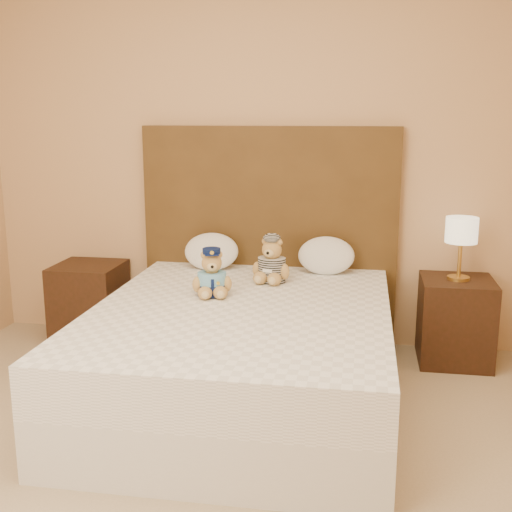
{
  "coord_description": "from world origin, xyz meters",
  "views": [
    {
      "loc": [
        0.64,
        -2.1,
        1.58
      ],
      "look_at": [
        0.04,
        1.45,
        0.78
      ],
      "focal_mm": 45.0,
      "sensor_mm": 36.0,
      "label": 1
    }
  ],
  "objects_px": {
    "teddy_prisoner": "(272,260)",
    "pillow_left": "(211,250)",
    "teddy_police": "(212,272)",
    "pillow_right": "(326,254)",
    "nightstand_right": "(455,321)",
    "nightstand_left": "(90,302)",
    "bed": "(242,354)",
    "lamp": "(461,233)"
  },
  "relations": [
    {
      "from": "teddy_police",
      "to": "pillow_left",
      "type": "relative_size",
      "value": 0.74
    },
    {
      "from": "pillow_right",
      "to": "teddy_prisoner",
      "type": "bearing_deg",
      "value": -138.98
    },
    {
      "from": "bed",
      "to": "lamp",
      "type": "distance_m",
      "value": 1.59
    },
    {
      "from": "teddy_prisoner",
      "to": "pillow_right",
      "type": "height_order",
      "value": "teddy_prisoner"
    },
    {
      "from": "bed",
      "to": "nightstand_right",
      "type": "relative_size",
      "value": 3.64
    },
    {
      "from": "teddy_police",
      "to": "pillow_right",
      "type": "distance_m",
      "value": 0.89
    },
    {
      "from": "nightstand_left",
      "to": "nightstand_right",
      "type": "distance_m",
      "value": 2.5
    },
    {
      "from": "teddy_police",
      "to": "nightstand_right",
      "type": "bearing_deg",
      "value": 7.01
    },
    {
      "from": "teddy_police",
      "to": "teddy_prisoner",
      "type": "distance_m",
      "value": 0.47
    },
    {
      "from": "teddy_prisoner",
      "to": "pillow_left",
      "type": "xyz_separation_m",
      "value": [
        -0.45,
        0.28,
        -0.01
      ]
    },
    {
      "from": "nightstand_left",
      "to": "pillow_right",
      "type": "bearing_deg",
      "value": 1.04
    },
    {
      "from": "lamp",
      "to": "teddy_police",
      "type": "distance_m",
      "value": 1.59
    },
    {
      "from": "nightstand_left",
      "to": "lamp",
      "type": "bearing_deg",
      "value": 0.0
    },
    {
      "from": "nightstand_left",
      "to": "teddy_police",
      "type": "height_order",
      "value": "teddy_police"
    },
    {
      "from": "teddy_police",
      "to": "pillow_right",
      "type": "height_order",
      "value": "teddy_police"
    },
    {
      "from": "bed",
      "to": "pillow_right",
      "type": "distance_m",
      "value": 1.01
    },
    {
      "from": "lamp",
      "to": "pillow_left",
      "type": "relative_size",
      "value": 1.08
    },
    {
      "from": "nightstand_right",
      "to": "pillow_left",
      "type": "distance_m",
      "value": 1.67
    },
    {
      "from": "pillow_left",
      "to": "pillow_right",
      "type": "distance_m",
      "value": 0.78
    },
    {
      "from": "nightstand_right",
      "to": "pillow_right",
      "type": "relative_size",
      "value": 1.49
    },
    {
      "from": "teddy_prisoner",
      "to": "pillow_left",
      "type": "height_order",
      "value": "teddy_prisoner"
    },
    {
      "from": "bed",
      "to": "nightstand_left",
      "type": "height_order",
      "value": "same"
    },
    {
      "from": "nightstand_right",
      "to": "lamp",
      "type": "distance_m",
      "value": 0.57
    },
    {
      "from": "bed",
      "to": "nightstand_right",
      "type": "bearing_deg",
      "value": 32.62
    },
    {
      "from": "bed",
      "to": "lamp",
      "type": "bearing_deg",
      "value": 32.62
    },
    {
      "from": "nightstand_right",
      "to": "lamp",
      "type": "xyz_separation_m",
      "value": [
        -0.0,
        0.0,
        0.57
      ]
    },
    {
      "from": "lamp",
      "to": "pillow_left",
      "type": "bearing_deg",
      "value": 178.94
    },
    {
      "from": "nightstand_left",
      "to": "pillow_left",
      "type": "distance_m",
      "value": 0.97
    },
    {
      "from": "bed",
      "to": "nightstand_left",
      "type": "xyz_separation_m",
      "value": [
        -1.25,
        0.8,
        -0.0
      ]
    },
    {
      "from": "pillow_left",
      "to": "nightstand_right",
      "type": "bearing_deg",
      "value": -1.06
    },
    {
      "from": "lamp",
      "to": "pillow_right",
      "type": "height_order",
      "value": "lamp"
    },
    {
      "from": "bed",
      "to": "pillow_right",
      "type": "xyz_separation_m",
      "value": [
        0.41,
        0.83,
        0.41
      ]
    },
    {
      "from": "bed",
      "to": "teddy_police",
      "type": "distance_m",
      "value": 0.5
    },
    {
      "from": "bed",
      "to": "teddy_prisoner",
      "type": "xyz_separation_m",
      "value": [
        0.09,
        0.55,
        0.42
      ]
    },
    {
      "from": "teddy_prisoner",
      "to": "pillow_left",
      "type": "distance_m",
      "value": 0.53
    },
    {
      "from": "teddy_prisoner",
      "to": "pillow_right",
      "type": "relative_size",
      "value": 0.77
    },
    {
      "from": "nightstand_right",
      "to": "pillow_right",
      "type": "height_order",
      "value": "pillow_right"
    },
    {
      "from": "bed",
      "to": "teddy_prisoner",
      "type": "bearing_deg",
      "value": 80.99
    },
    {
      "from": "nightstand_left",
      "to": "pillow_right",
      "type": "distance_m",
      "value": 1.71
    },
    {
      "from": "teddy_police",
      "to": "teddy_prisoner",
      "type": "height_order",
      "value": "teddy_prisoner"
    },
    {
      "from": "nightstand_left",
      "to": "pillow_right",
      "type": "relative_size",
      "value": 1.49
    },
    {
      "from": "bed",
      "to": "nightstand_right",
      "type": "xyz_separation_m",
      "value": [
        1.25,
        0.8,
        -0.0
      ]
    }
  ]
}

